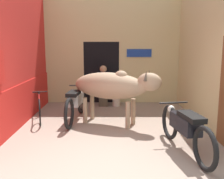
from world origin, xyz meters
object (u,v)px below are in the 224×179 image
at_px(shopkeeper_seated, 104,85).
at_px(motorcycle_far, 77,102).
at_px(bicycle, 41,107).
at_px(cow, 115,86).
at_px(motorcycle_near, 186,127).
at_px(plastic_stool, 117,99).

bearing_deg(shopkeeper_seated, motorcycle_far, -111.76).
xyz_separation_m(motorcycle_far, bicycle, (-0.95, 0.06, -0.14)).
bearing_deg(cow, bicycle, 168.52).
height_order(motorcycle_near, bicycle, motorcycle_near).
xyz_separation_m(motorcycle_near, bicycle, (-3.19, 2.08, -0.13)).
bearing_deg(motorcycle_far, bicycle, 176.09).
relative_size(motorcycle_near, bicycle, 1.25).
distance_m(motorcycle_near, plastic_stool, 3.79).
distance_m(motorcycle_near, shopkeeper_seated, 3.99).
height_order(motorcycle_far, bicycle, motorcycle_far).
relative_size(motorcycle_near, plastic_stool, 4.98).
xyz_separation_m(cow, motorcycle_near, (1.28, -1.69, -0.48)).
bearing_deg(motorcycle_far, plastic_stool, 56.08).
distance_m(motorcycle_far, shopkeeper_seated, 1.77).
bearing_deg(bicycle, motorcycle_near, -33.10).
height_order(motorcycle_near, shopkeeper_seated, shopkeeper_seated).
relative_size(cow, plastic_stool, 5.28).
distance_m(motorcycle_far, bicycle, 0.96).
relative_size(cow, shopkeeper_seated, 1.75).
relative_size(shopkeeper_seated, plastic_stool, 3.02).
relative_size(motorcycle_far, shopkeeper_seated, 1.69).
bearing_deg(cow, motorcycle_far, 161.45).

